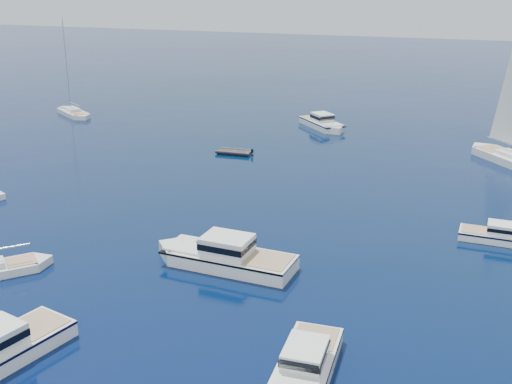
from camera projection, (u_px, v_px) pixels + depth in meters
The scene contains 8 objects.
motor_cruiser_near at pixel (304, 378), 32.32m from camera, with size 2.75×8.99×2.36m, color white, non-canonical shape.
motor_cruiser_centre at pixel (225, 266), 44.90m from camera, with size 3.45×11.26×2.96m, color silver, non-canonical shape.
motor_cruiser_far_r at pixel (502, 242), 48.98m from camera, with size 2.23×7.28×1.91m, color white, non-canonical shape.
motor_cruiser_horizon at pixel (323, 128), 85.84m from camera, with size 2.94×9.61×2.52m, color white, non-canonical shape.
sailboat_sails_r at pixel (509, 163), 69.75m from camera, with size 3.32×12.77×18.78m, color silver, non-canonical shape.
sailboat_far_l at pixel (74, 115), 93.63m from camera, with size 2.55×9.81×14.42m, color silver, non-canonical shape.
tender_yellow at pixel (232, 257), 46.33m from camera, with size 1.92×3.47×0.95m, color #CBB90B, non-canonical shape.
tender_grey_far at pixel (234, 154), 73.26m from camera, with size 2.30×4.32×0.95m, color black, non-canonical shape.
Camera 1 is at (17.92, -21.69, 19.57)m, focal length 44.13 mm.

